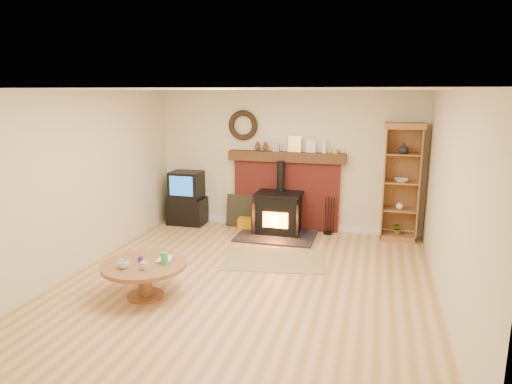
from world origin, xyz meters
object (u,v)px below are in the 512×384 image
(curio_cabinet, at_px, (401,182))
(wood_stove, at_px, (278,214))
(tv_unit, at_px, (187,199))
(coffee_table, at_px, (144,270))

(curio_cabinet, bearing_deg, wood_stove, -172.47)
(wood_stove, bearing_deg, curio_cabinet, 7.53)
(tv_unit, bearing_deg, curio_cabinet, 1.26)
(tv_unit, height_order, curio_cabinet, curio_cabinet)
(tv_unit, distance_m, coffee_table, 3.33)
(tv_unit, height_order, coffee_table, tv_unit)
(coffee_table, bearing_deg, wood_stove, 70.53)
(wood_stove, xyz_separation_m, tv_unit, (-1.89, 0.19, 0.12))
(wood_stove, height_order, tv_unit, wood_stove)
(curio_cabinet, bearing_deg, tv_unit, -178.74)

